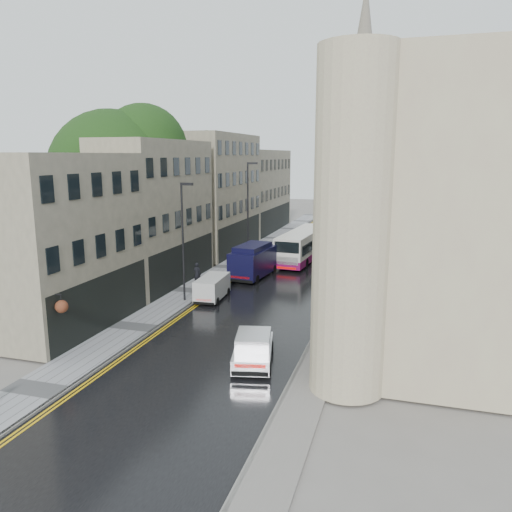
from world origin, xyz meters
The scene contains 17 objects.
ground centered at (0.00, 0.00, 0.00)m, with size 200.00×200.00×0.00m, color slate.
road centered at (0.00, 27.50, 0.01)m, with size 9.00×85.00×0.02m, color black.
left_sidewalk centered at (-5.85, 27.50, 0.06)m, with size 2.70×85.00×0.12m, color gray.
right_sidewalk centered at (5.40, 27.50, 0.06)m, with size 1.80×85.00×0.12m, color slate.
old_shop_row centered at (-9.45, 30.00, 6.00)m, with size 4.50×56.00×12.00m, color gray, non-canonical shape.
modern_block centered at (10.30, 26.00, 7.00)m, with size 8.00×40.00×14.00m, color #BBB28B, non-canonical shape.
church_spire centered at (0.50, 82.00, 20.00)m, with size 6.40×6.40×40.00m, color #766D5D, non-canonical shape.
tree_near centered at (-12.50, 20.00, 6.95)m, with size 10.56×10.56×13.89m, color black, non-canonical shape.
tree_far centered at (-12.20, 33.00, 6.23)m, with size 9.24×9.24×12.46m, color black, non-canonical shape.
cream_bus centered at (-1.44, 29.55, 1.48)m, with size 2.44×10.73×2.93m, color white, non-canonical shape.
white_lorry centered at (1.39, 39.68, 2.21)m, with size 2.50×8.34×4.38m, color silver, non-canonical shape.
silver_hatchback centered at (1.82, 6.57, 0.77)m, with size 1.76×4.02×1.51m, color silver, non-canonical shape.
white_van centered at (-4.30, 16.44, 0.86)m, with size 1.58×3.69×1.67m, color silver, non-canonical shape.
navy_van centered at (-3.98, 23.00, 1.47)m, with size 2.28×5.69×2.90m, color black, non-canonical shape.
pedestrian centered at (-6.10, 20.83, 0.99)m, with size 0.64×0.42×1.75m, color black.
lamp_post_near centered at (-5.30, 16.72, 4.15)m, with size 0.91×0.20×8.05m, color black, non-canonical shape.
lamp_post_far centered at (-5.75, 32.79, 4.70)m, with size 1.03×0.23×9.16m, color black, non-canonical shape.
Camera 1 is at (8.96, -13.78, 10.00)m, focal length 35.00 mm.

